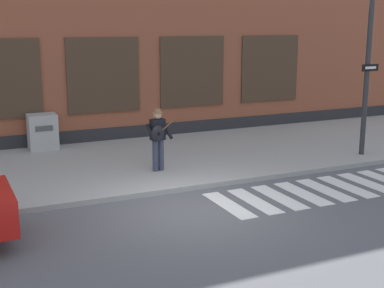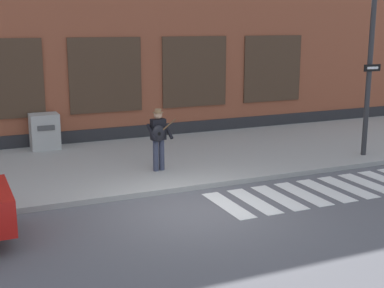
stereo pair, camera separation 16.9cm
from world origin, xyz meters
name	(u,v)px [view 2 (the right image)]	position (x,y,z in m)	size (l,w,h in m)	color
ground_plane	(195,210)	(0.00, 0.00, 0.00)	(160.00, 160.00, 0.00)	#56565B
sidewalk	(135,162)	(0.00, 4.22, 0.07)	(28.00, 5.93, 0.13)	#9E9E99
building_backdrop	(89,14)	(0.00, 9.19, 4.32)	(28.00, 4.06, 8.65)	brown
crosswalk	(325,190)	(3.48, -0.04, 0.01)	(5.78, 1.90, 0.01)	silver
busker	(158,136)	(0.24, 2.86, 1.08)	(0.73, 0.55, 1.66)	#33384C
utility_box	(45,131)	(-2.13, 6.74, 0.69)	(0.88, 0.71, 1.11)	#ADADA8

